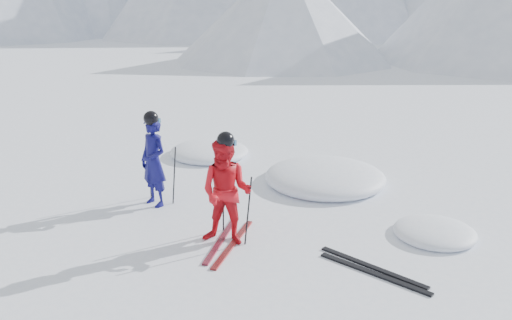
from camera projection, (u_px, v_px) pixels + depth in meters
The scene contains 12 objects.
ground at pixel (319, 262), 7.77m from camera, with size 160.00×160.00×0.00m, color white.
skier_blue at pixel (153, 162), 9.61m from camera, with size 0.59×0.39×1.63m, color #0F0E55.
skier_red at pixel (226, 192), 8.13m from camera, with size 0.81×0.63×1.66m, color red.
pole_blue_left at pixel (150, 171), 9.99m from camera, with size 0.02×0.02×1.08m, color black.
pole_blue_right at pixel (174, 176), 9.73m from camera, with size 0.02×0.02×1.08m, color black.
pole_red_left at pixel (223, 200), 8.58m from camera, with size 0.02×0.02×1.11m, color black.
pole_red_right at pixel (248, 211), 8.15m from camera, with size 0.02×0.02×1.11m, color black.
ski_worn_left at pixel (222, 239), 8.45m from camera, with size 0.09×1.70×0.03m, color black.
ski_worn_right at pixel (233, 243), 8.31m from camera, with size 0.09×1.70×0.03m, color black.
ski_loose_a at pixel (372, 267), 7.60m from camera, with size 0.09×1.70×0.03m, color black.
ski_loose_b at pixel (374, 273), 7.43m from camera, with size 0.09×1.70×0.03m, color black.
snow_lumps at pixel (300, 183), 10.92m from camera, with size 8.71×6.31×0.54m.
Camera 1 is at (3.72, -5.96, 3.74)m, focal length 38.00 mm.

